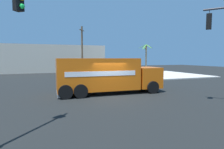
% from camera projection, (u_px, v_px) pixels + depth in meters
% --- Properties ---
extents(ground_plane, '(100.00, 100.00, 0.00)m').
position_uv_depth(ground_plane, '(110.00, 96.00, 14.15)').
color(ground_plane, black).
extents(sidewalk_corner_far, '(12.75, 12.75, 0.14)m').
position_uv_depth(sidewalk_corner_far, '(158.00, 75.00, 31.29)').
color(sidewalk_corner_far, beige).
rests_on(sidewalk_corner_far, ground).
extents(delivery_truck, '(8.47, 3.07, 2.82)m').
position_uv_depth(delivery_truck, '(107.00, 75.00, 15.12)').
color(delivery_truck, orange).
rests_on(delivery_truck, ground).
extents(palm_tree_far, '(2.72, 2.74, 5.20)m').
position_uv_depth(palm_tree_far, '(146.00, 54.00, 34.53)').
color(palm_tree_far, '#7A6647').
rests_on(palm_tree_far, sidewalk_corner_far).
extents(utility_pole, '(1.27, 1.93, 8.51)m').
position_uv_depth(utility_pole, '(82.00, 49.00, 34.15)').
color(utility_pole, brown).
rests_on(utility_pole, ground).
extents(building_backdrop, '(21.20, 6.00, 5.38)m').
position_uv_depth(building_backdrop, '(51.00, 59.00, 38.30)').
color(building_backdrop, beige).
rests_on(building_backdrop, ground).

